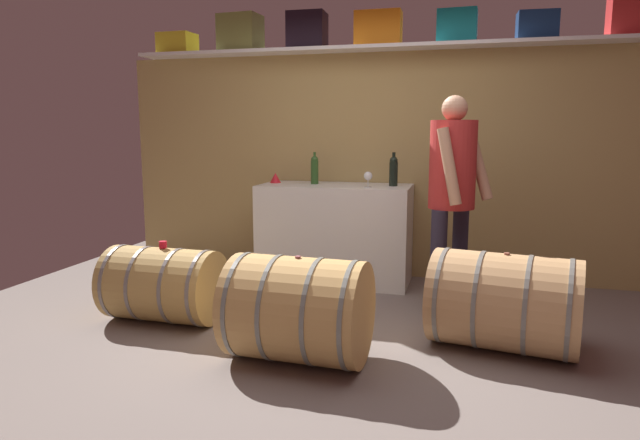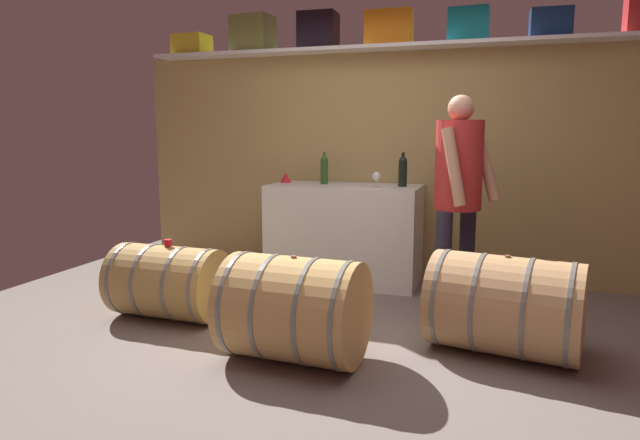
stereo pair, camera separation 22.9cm
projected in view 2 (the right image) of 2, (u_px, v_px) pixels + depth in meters
ground_plane at (349, 325)px, 4.20m from camera, size 6.46×7.29×0.02m
back_wall_panel at (391, 166)px, 5.46m from camera, size 5.26×0.10×2.18m
high_shelf_board at (390, 48)px, 5.14m from camera, size 4.84×0.40×0.03m
toolcase_yellow at (192, 45)px, 5.76m from camera, size 0.36×0.28×0.21m
toolcase_olive at (253, 34)px, 5.54m from camera, size 0.41×0.32×0.35m
toolcase_black at (318, 31)px, 5.33m from camera, size 0.36×0.29×0.34m
toolcase_orange at (389, 28)px, 5.12m from camera, size 0.43×0.21×0.32m
toolcase_teal at (468, 25)px, 4.90m from camera, size 0.36×0.20×0.30m
toolcase_navy at (551, 24)px, 4.70m from camera, size 0.34×0.24×0.24m
work_cabinet at (344, 234)px, 5.31m from camera, size 1.42×0.65×0.93m
wine_bottle_green at (324, 169)px, 5.31m from camera, size 0.07×0.07×0.30m
wine_bottle_dark at (403, 171)px, 5.07m from camera, size 0.08×0.08×0.31m
wine_glass at (376, 177)px, 4.97m from camera, size 0.08×0.08×0.14m
red_funnel at (286, 178)px, 5.48m from camera, size 0.11×0.11×0.10m
wine_barrel_near at (169, 282)px, 4.29m from camera, size 0.86×0.59×0.58m
wine_barrel_far at (294, 309)px, 3.49m from camera, size 0.88×0.71×0.67m
wine_barrel_flank at (505, 305)px, 3.58m from camera, size 1.03×0.79×0.66m
tasting_cup at (168, 243)px, 4.23m from camera, size 0.06×0.06×0.05m
winemaker_pouring at (459, 182)px, 4.30m from camera, size 0.52×0.56×1.71m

